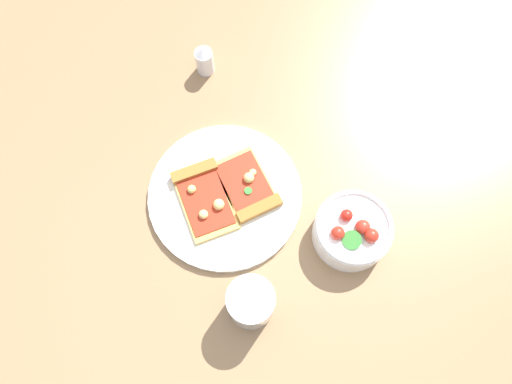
{
  "coord_description": "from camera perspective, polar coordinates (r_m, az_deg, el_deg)",
  "views": [
    {
      "loc": [
        0.31,
        -0.08,
        0.9
      ],
      "look_at": [
        0.03,
        0.01,
        0.03
      ],
      "focal_mm": 37.18,
      "sensor_mm": 36.0,
      "label": 1
    }
  ],
  "objects": [
    {
      "name": "plate",
      "position": [
        0.94,
        -3.35,
        -0.44
      ],
      "size": [
        0.27,
        0.27,
        0.01
      ],
      "primitive_type": "cylinder",
      "color": "white",
      "rests_on": "ground_plane"
    },
    {
      "name": "ground_plane",
      "position": [
        0.96,
        -1.23,
        0.78
      ],
      "size": [
        2.4,
        2.4,
        0.0
      ],
      "primitive_type": "plane",
      "color": "#93704C",
      "rests_on": "ground"
    },
    {
      "name": "pepper_shaker",
      "position": [
        1.04,
        -5.68,
        13.93
      ],
      "size": [
        0.03,
        0.03,
        0.07
      ],
      "color": "silver",
      "rests_on": "ground_plane"
    },
    {
      "name": "soda_glass",
      "position": [
        0.86,
        -0.56,
        -11.86
      ],
      "size": [
        0.08,
        0.08,
        0.1
      ],
      "color": "silver",
      "rests_on": "ground_plane"
    },
    {
      "name": "pizza_slice_far",
      "position": [
        0.93,
        -0.74,
        0.43
      ],
      "size": [
        0.13,
        0.1,
        0.03
      ],
      "color": "#E5B256",
      "rests_on": "plate"
    },
    {
      "name": "pizza_slice_near",
      "position": [
        0.93,
        -5.69,
        -0.37
      ],
      "size": [
        0.14,
        0.09,
        0.03
      ],
      "color": "#E5B256",
      "rests_on": "plate"
    },
    {
      "name": "salad_bowl",
      "position": [
        0.91,
        10.32,
        -4.12
      ],
      "size": [
        0.13,
        0.13,
        0.08
      ],
      "color": "white",
      "rests_on": "ground_plane"
    }
  ]
}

